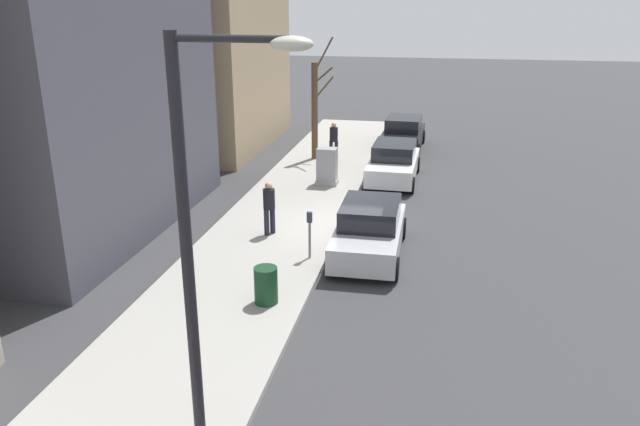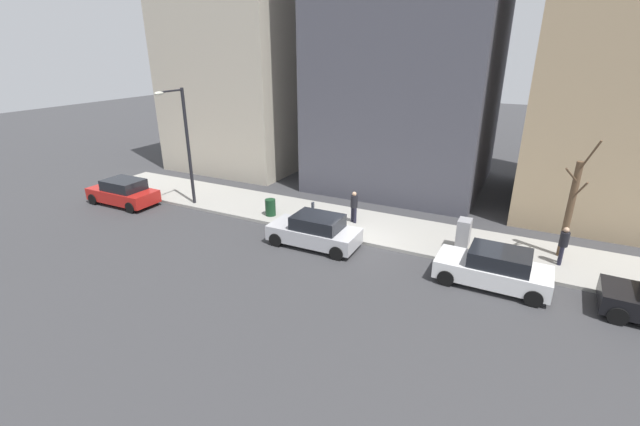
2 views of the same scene
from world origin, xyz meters
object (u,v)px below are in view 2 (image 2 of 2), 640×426
object	(u,v)px
bare_tree	(570,208)
office_tower_right	(243,44)
streetlamp	(184,138)
pedestrian_near_meter	(563,243)
parked_car_white	(494,268)
office_block_center	(413,26)
pedestrian_midblock	(354,205)
trash_bin	(270,207)
utility_box	(463,235)
parked_car_red	(123,192)
parking_meter	(313,212)
parked_car_silver	(315,231)

from	to	relation	value
bare_tree	office_tower_right	distance (m)	24.05
streetlamp	pedestrian_near_meter	bearing A→B (deg)	-85.63
office_tower_right	parked_car_white	bearing A→B (deg)	-120.06
streetlamp	office_block_center	distance (m)	15.21
parked_car_white	office_tower_right	world-z (taller)	office_tower_right
pedestrian_midblock	office_block_center	xyz separation A→B (m)	(8.66, 0.03, 8.78)
bare_tree	trash_bin	xyz separation A→B (m)	(-1.67, 13.93, -1.79)
utility_box	office_tower_right	distance (m)	21.54
pedestrian_midblock	pedestrian_near_meter	bearing A→B (deg)	-148.80
parked_car_red	pedestrian_near_meter	xyz separation A→B (m)	(2.92, -22.75, 0.35)
trash_bin	pedestrian_near_meter	distance (m)	13.93
office_block_center	office_tower_right	world-z (taller)	office_block_center
parking_meter	office_tower_right	distance (m)	16.50
parked_car_silver	trash_bin	size ratio (longest dim) A/B	4.68
bare_tree	office_block_center	distance (m)	14.62
office_tower_right	streetlamp	bearing A→B (deg)	-163.72
utility_box	office_tower_right	world-z (taller)	office_tower_right
streetlamp	office_block_center	world-z (taller)	office_block_center
parking_meter	office_tower_right	bearing A→B (deg)	47.99
pedestrian_midblock	parking_meter	bearing A→B (deg)	78.52
utility_box	pedestrian_midblock	world-z (taller)	pedestrian_midblock
pedestrian_near_meter	pedestrian_midblock	distance (m)	9.51
parked_car_silver	pedestrian_near_meter	size ratio (longest dim) A/B	2.54
trash_bin	office_block_center	xyz separation A→B (m)	(9.80, -4.35, 9.26)
bare_tree	pedestrian_midblock	world-z (taller)	bare_tree
parked_car_silver	office_tower_right	distance (m)	18.15
streetlamp	parked_car_silver	bearing A→B (deg)	-98.90
parked_car_red	office_tower_right	world-z (taller)	office_tower_right
parked_car_silver	office_tower_right	world-z (taller)	office_tower_right
bare_tree	office_tower_right	size ratio (longest dim) A/B	0.30
parked_car_silver	parked_car_red	bearing A→B (deg)	89.94
bare_tree	parked_car_silver	bearing A→B (deg)	109.82
streetlamp	pedestrian_midblock	world-z (taller)	streetlamp
parked_car_white	office_block_center	world-z (taller)	office_block_center
utility_box	streetlamp	bearing A→B (deg)	93.87
parked_car_silver	streetlamp	distance (m)	9.51
parking_meter	office_block_center	xyz separation A→B (m)	(10.25, -1.52, 8.89)
parked_car_silver	bare_tree	xyz separation A→B (m)	(3.67, -10.18, 1.66)
parked_car_silver	pedestrian_near_meter	world-z (taller)	pedestrian_near_meter
streetlamp	bare_tree	xyz separation A→B (m)	(2.29, -19.00, -1.62)
pedestrian_near_meter	office_block_center	size ratio (longest dim) A/B	0.08
streetlamp	trash_bin	size ratio (longest dim) A/B	7.22
bare_tree	parked_car_white	bearing A→B (deg)	147.16
parked_car_silver	office_block_center	world-z (taller)	office_block_center
pedestrian_midblock	office_block_center	world-z (taller)	office_block_center
pedestrian_near_meter	trash_bin	bearing A→B (deg)	-84.35
utility_box	bare_tree	size ratio (longest dim) A/B	0.27
parked_car_red	pedestrian_midblock	world-z (taller)	pedestrian_midblock
parked_car_white	utility_box	world-z (taller)	utility_box
bare_tree	office_block_center	xyz separation A→B (m)	(8.13, 9.58, 7.47)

